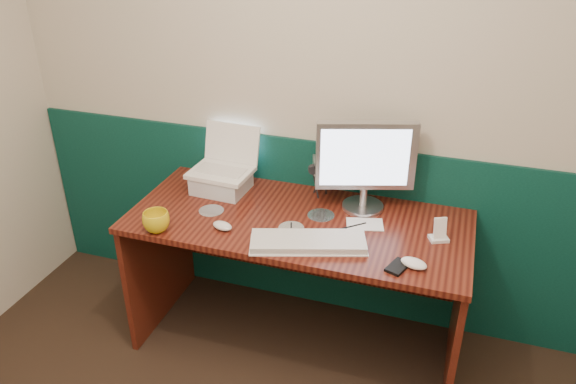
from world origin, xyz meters
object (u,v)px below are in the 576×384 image
(keyboard, at_px, (308,242))
(camcorder, at_px, (320,179))
(desk, at_px, (297,283))
(monitor, at_px, (366,165))
(mug, at_px, (156,222))
(laptop, at_px, (219,152))

(keyboard, distance_m, camcorder, 0.48)
(desk, relative_size, monitor, 3.45)
(mug, bearing_deg, monitor, 30.42)
(desk, xyz_separation_m, monitor, (0.27, 0.20, 0.61))
(keyboard, relative_size, mug, 4.08)
(monitor, distance_m, keyboard, 0.48)
(laptop, bearing_deg, keyboard, -29.17)
(laptop, height_order, mug, laptop)
(mug, distance_m, camcorder, 0.83)
(desk, height_order, keyboard, keyboard)
(keyboard, height_order, camcorder, camcorder)
(monitor, xyz_separation_m, mug, (-0.85, -0.50, -0.18))
(monitor, relative_size, mug, 3.81)
(mug, xyz_separation_m, camcorder, (0.61, 0.56, 0.04))
(desk, xyz_separation_m, mug, (-0.58, -0.30, 0.42))
(desk, height_order, laptop, laptop)
(laptop, bearing_deg, mug, -101.53)
(desk, distance_m, camcorder, 0.54)
(monitor, bearing_deg, desk, -160.84)
(desk, bearing_deg, keyboard, -61.48)
(desk, xyz_separation_m, camcorder, (0.03, 0.27, 0.46))
(monitor, relative_size, camcorder, 2.58)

